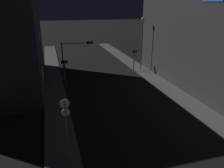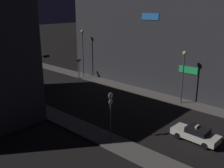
{
  "view_description": "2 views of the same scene",
  "coord_description": "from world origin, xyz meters",
  "px_view_note": "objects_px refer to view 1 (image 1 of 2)",
  "views": [
    {
      "loc": [
        -7.13,
        0.51,
        10.23
      ],
      "look_at": [
        -1.58,
        19.66,
        2.87
      ],
      "focal_mm": 35.01,
      "sensor_mm": 36.0,
      "label": 1
    },
    {
      "loc": [
        -23.12,
        -2.23,
        12.44
      ],
      "look_at": [
        -0.35,
        18.51,
        3.04
      ],
      "focal_mm": 41.72,
      "sensor_mm": 36.0,
      "label": 2
    }
  ],
  "objects_px": {
    "sign_pole_left": "(67,125)",
    "street_lamp_far_block": "(142,35)",
    "traffic_light_right_kerb": "(134,56)",
    "traffic_light_left_kerb": "(65,68)",
    "traffic_light_overhead": "(74,53)"
  },
  "relations": [
    {
      "from": "sign_pole_left",
      "to": "street_lamp_far_block",
      "type": "xyz_separation_m",
      "value": [
        13.39,
        18.93,
        2.8
      ]
    },
    {
      "from": "traffic_light_right_kerb",
      "to": "street_lamp_far_block",
      "type": "xyz_separation_m",
      "value": [
        1.36,
        0.33,
        3.17
      ]
    },
    {
      "from": "traffic_light_left_kerb",
      "to": "traffic_light_overhead",
      "type": "bearing_deg",
      "value": 62.07
    },
    {
      "from": "traffic_light_left_kerb",
      "to": "sign_pole_left",
      "type": "distance_m",
      "value": 14.29
    },
    {
      "from": "traffic_light_left_kerb",
      "to": "traffic_light_right_kerb",
      "type": "bearing_deg",
      "value": 21.57
    },
    {
      "from": "traffic_light_right_kerb",
      "to": "street_lamp_far_block",
      "type": "relative_size",
      "value": 0.43
    },
    {
      "from": "traffic_light_right_kerb",
      "to": "street_lamp_far_block",
      "type": "distance_m",
      "value": 3.46
    },
    {
      "from": "traffic_light_left_kerb",
      "to": "sign_pole_left",
      "type": "bearing_deg",
      "value": -94.18
    },
    {
      "from": "traffic_light_overhead",
      "to": "traffic_light_left_kerb",
      "type": "bearing_deg",
      "value": -117.93
    },
    {
      "from": "traffic_light_right_kerb",
      "to": "street_lamp_far_block",
      "type": "height_order",
      "value": "street_lamp_far_block"
    },
    {
      "from": "traffic_light_overhead",
      "to": "traffic_light_right_kerb",
      "type": "height_order",
      "value": "traffic_light_overhead"
    },
    {
      "from": "traffic_light_overhead",
      "to": "sign_pole_left",
      "type": "bearing_deg",
      "value": -98.76
    },
    {
      "from": "traffic_light_right_kerb",
      "to": "sign_pole_left",
      "type": "bearing_deg",
      "value": -122.91
    },
    {
      "from": "traffic_light_overhead",
      "to": "traffic_light_right_kerb",
      "type": "bearing_deg",
      "value": 7.8
    },
    {
      "from": "traffic_light_overhead",
      "to": "street_lamp_far_block",
      "type": "relative_size",
      "value": 0.66
    }
  ]
}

